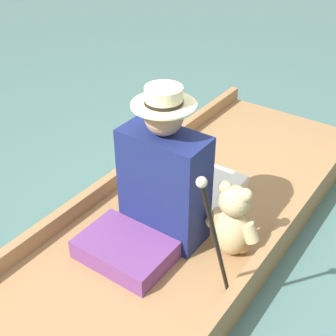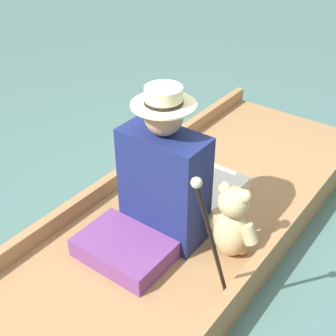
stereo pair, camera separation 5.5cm
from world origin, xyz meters
TOP-DOWN VIEW (x-y plane):
  - ground_plane at (0.00, 0.00)m, footprint 16.00×16.00m
  - punt_boat at (0.00, 0.00)m, footprint 1.19×3.33m
  - seat_cushion at (-0.08, -0.49)m, footprint 0.50×0.35m
  - seated_person at (-0.03, -0.10)m, footprint 0.48×0.82m
  - teddy_bear at (0.37, -0.11)m, footprint 0.32×0.19m
  - wine_glass at (-0.44, 0.30)m, footprint 0.09×0.09m
  - walking_cane at (0.49, -0.55)m, footprint 0.04×0.35m

SIDE VIEW (x-z plane):
  - ground_plane at x=0.00m, z-range 0.00..0.00m
  - punt_boat at x=0.00m, z-range -0.05..0.19m
  - seat_cushion at x=-0.08m, z-range 0.12..0.24m
  - wine_glass at x=-0.44m, z-range 0.14..0.24m
  - teddy_bear at x=0.37m, z-range 0.11..0.57m
  - seated_person at x=-0.03m, z-range -0.01..0.91m
  - walking_cane at x=0.49m, z-range 0.19..1.08m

